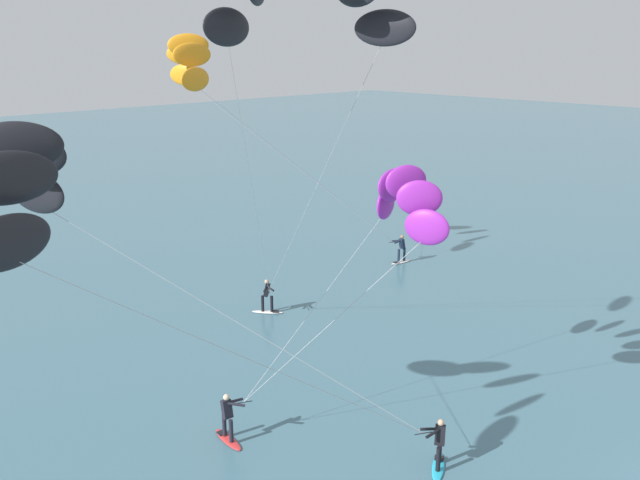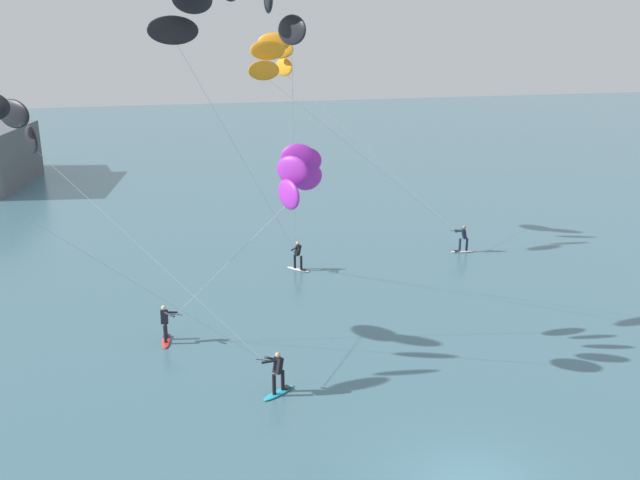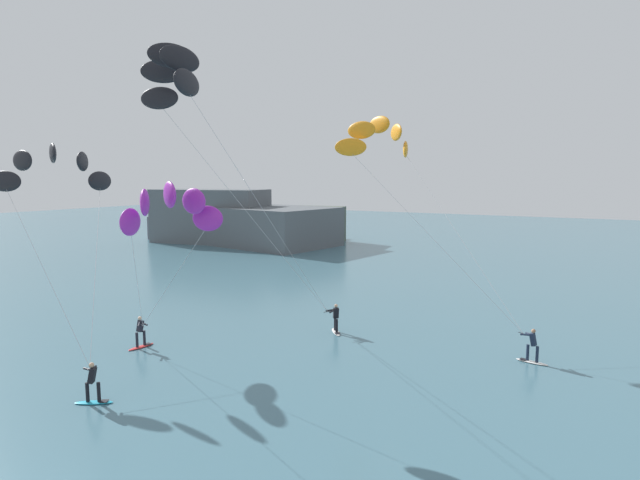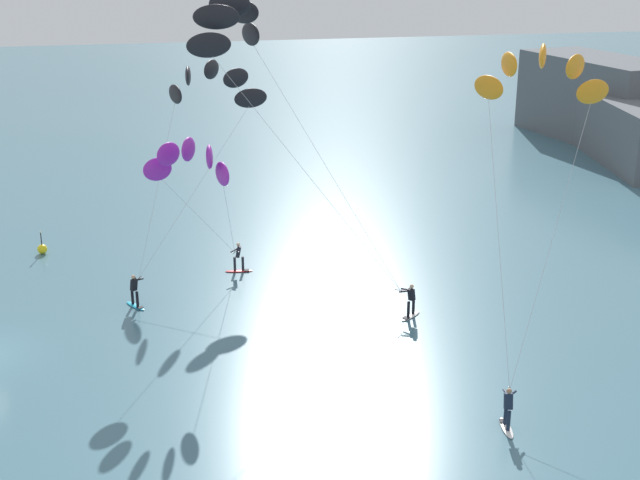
{
  "view_description": "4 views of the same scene",
  "coord_description": "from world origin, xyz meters",
  "px_view_note": "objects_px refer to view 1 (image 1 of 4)",
  "views": [
    {
      "loc": [
        -18.89,
        -2.8,
        12.37
      ],
      "look_at": [
        -0.18,
        16.36,
        4.42
      ],
      "focal_mm": 37.39,
      "sensor_mm": 36.0,
      "label": 1
    },
    {
      "loc": [
        -8.86,
        -14.06,
        12.54
      ],
      "look_at": [
        -0.22,
        15.29,
        3.17
      ],
      "focal_mm": 37.22,
      "sensor_mm": 36.0,
      "label": 2
    },
    {
      "loc": [
        12.98,
        -5.32,
        8.87
      ],
      "look_at": [
        0.25,
        17.49,
        5.67
      ],
      "focal_mm": 28.66,
      "sensor_mm": 36.0,
      "label": 3
    },
    {
      "loc": [
        36.7,
        7.47,
        17.28
      ],
      "look_at": [
        1.75,
        15.15,
        4.91
      ],
      "focal_mm": 49.25,
      "sensor_mm": 36.0,
      "label": 4
    }
  ],
  "objects_px": {
    "kitesurfer_nearshore": "(396,210)",
    "kitesurfer_downwind": "(306,17)",
    "kitesurfer_mid_water": "(198,70)",
    "kitesurfer_far_out": "(40,194)"
  },
  "relations": [
    {
      "from": "kitesurfer_mid_water",
      "to": "kitesurfer_downwind",
      "type": "xyz_separation_m",
      "value": [
        -4.88,
        -12.95,
        2.03
      ]
    },
    {
      "from": "kitesurfer_far_out",
      "to": "kitesurfer_mid_water",
      "type": "bearing_deg",
      "value": 44.82
    },
    {
      "from": "kitesurfer_mid_water",
      "to": "kitesurfer_far_out",
      "type": "height_order",
      "value": "kitesurfer_mid_water"
    },
    {
      "from": "kitesurfer_nearshore",
      "to": "kitesurfer_downwind",
      "type": "relative_size",
      "value": 0.58
    },
    {
      "from": "kitesurfer_far_out",
      "to": "kitesurfer_downwind",
      "type": "xyz_separation_m",
      "value": [
        8.72,
        0.56,
        4.01
      ]
    },
    {
      "from": "kitesurfer_nearshore",
      "to": "kitesurfer_mid_water",
      "type": "xyz_separation_m",
      "value": [
        3.29,
        15.41,
        3.81
      ]
    },
    {
      "from": "kitesurfer_nearshore",
      "to": "kitesurfer_downwind",
      "type": "distance_m",
      "value": 6.53
    },
    {
      "from": "kitesurfer_mid_water",
      "to": "kitesurfer_far_out",
      "type": "bearing_deg",
      "value": -135.18
    },
    {
      "from": "kitesurfer_mid_water",
      "to": "kitesurfer_far_out",
      "type": "relative_size",
      "value": 1.08
    },
    {
      "from": "kitesurfer_nearshore",
      "to": "kitesurfer_far_out",
      "type": "bearing_deg",
      "value": 169.57
    }
  ]
}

